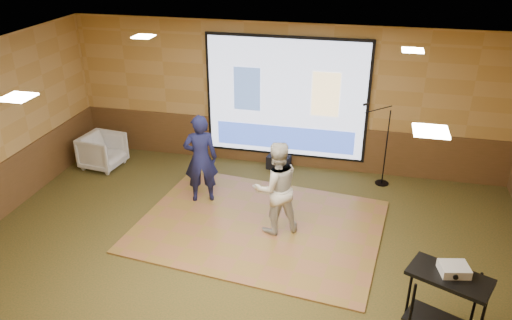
% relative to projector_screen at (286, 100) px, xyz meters
% --- Properties ---
extents(ground, '(9.00, 9.00, 0.00)m').
position_rel_projector_screen_xyz_m(ground, '(0.00, -3.44, -1.47)').
color(ground, '#2C3618').
rests_on(ground, ground).
extents(room_shell, '(9.04, 7.04, 3.02)m').
position_rel_projector_screen_xyz_m(room_shell, '(0.00, -3.44, 0.62)').
color(room_shell, tan).
rests_on(room_shell, ground).
extents(wainscot_back, '(9.00, 0.04, 0.95)m').
position_rel_projector_screen_xyz_m(wainscot_back, '(0.00, 0.04, -1.00)').
color(wainscot_back, '#4F381A').
rests_on(wainscot_back, ground).
extents(projector_screen, '(3.32, 0.06, 2.52)m').
position_rel_projector_screen_xyz_m(projector_screen, '(0.00, 0.00, 0.00)').
color(projector_screen, black).
rests_on(projector_screen, room_shell).
extents(downlight_nw, '(0.32, 0.32, 0.02)m').
position_rel_projector_screen_xyz_m(downlight_nw, '(-2.20, -1.64, 1.50)').
color(downlight_nw, beige).
rests_on(downlight_nw, room_shell).
extents(downlight_ne, '(0.32, 0.32, 0.02)m').
position_rel_projector_screen_xyz_m(downlight_ne, '(2.20, -1.64, 1.50)').
color(downlight_ne, beige).
rests_on(downlight_ne, room_shell).
extents(downlight_sw, '(0.32, 0.32, 0.02)m').
position_rel_projector_screen_xyz_m(downlight_sw, '(-2.20, -4.94, 1.50)').
color(downlight_sw, beige).
rests_on(downlight_sw, room_shell).
extents(downlight_se, '(0.32, 0.32, 0.02)m').
position_rel_projector_screen_xyz_m(downlight_se, '(2.20, -4.94, 1.50)').
color(downlight_se, beige).
rests_on(downlight_se, room_shell).
extents(dance_floor, '(4.36, 3.51, 0.03)m').
position_rel_projector_screen_xyz_m(dance_floor, '(0.00, -2.45, -1.46)').
color(dance_floor, brown).
rests_on(dance_floor, ground).
extents(player_left, '(0.71, 0.58, 1.67)m').
position_rel_projector_screen_xyz_m(player_left, '(-1.22, -1.82, -0.61)').
color(player_left, '#161945').
rests_on(player_left, dance_floor).
extents(player_right, '(0.98, 0.91, 1.60)m').
position_rel_projector_screen_xyz_m(player_right, '(0.30, -2.52, -0.65)').
color(player_right, beige).
rests_on(player_right, dance_floor).
extents(av_table, '(0.93, 0.49, 0.98)m').
position_rel_projector_screen_xyz_m(av_table, '(2.75, -4.42, -0.78)').
color(av_table, black).
rests_on(av_table, ground).
extents(projector, '(0.38, 0.34, 0.11)m').
position_rel_projector_screen_xyz_m(projector, '(2.79, -4.37, -0.44)').
color(projector, silver).
rests_on(projector, av_table).
extents(mic_stand, '(0.66, 0.27, 1.67)m').
position_rel_projector_screen_xyz_m(mic_stand, '(2.00, -0.39, -0.98)').
color(mic_stand, black).
rests_on(mic_stand, ground).
extents(banquet_chair, '(0.89, 0.87, 0.72)m').
position_rel_projector_screen_xyz_m(banquet_chair, '(-3.72, -0.94, -1.11)').
color(banquet_chair, gray).
rests_on(banquet_chair, ground).
extents(duffel_bag, '(0.51, 0.39, 0.29)m').
position_rel_projector_screen_xyz_m(duffel_bag, '(-0.08, -0.19, -1.33)').
color(duffel_bag, black).
rests_on(duffel_bag, ground).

